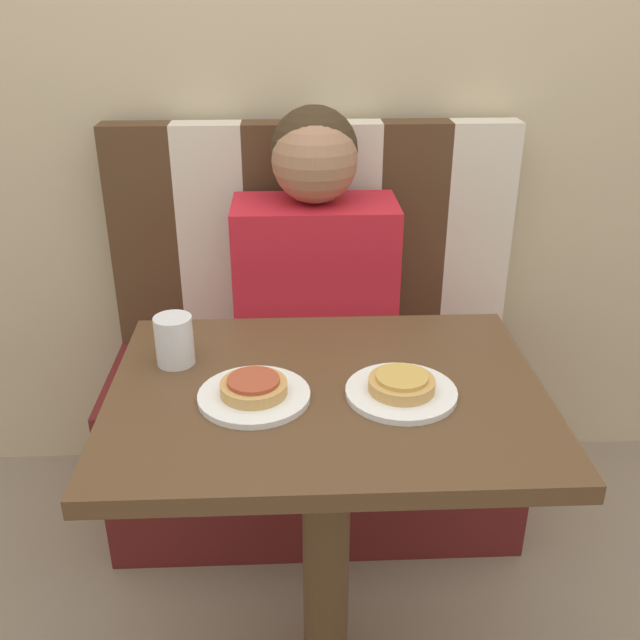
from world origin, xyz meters
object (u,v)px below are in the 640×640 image
(plate_left, at_px, (254,396))
(pizza_right, at_px, (402,383))
(person, at_px, (315,249))
(pizza_left, at_px, (254,386))
(plate_right, at_px, (401,392))
(drinking_cup, at_px, (174,340))

(plate_left, relative_size, pizza_right, 1.68)
(person, relative_size, pizza_left, 5.75)
(plate_right, height_order, pizza_right, pizza_right)
(plate_left, distance_m, plate_right, 0.27)
(plate_left, height_order, drinking_cup, drinking_cup)
(pizza_right, bearing_deg, person, 102.10)
(person, bearing_deg, pizza_right, -77.90)
(plate_left, bearing_deg, pizza_right, -0.00)
(drinking_cup, bearing_deg, pizza_left, -41.60)
(drinking_cup, bearing_deg, plate_right, -18.33)
(pizza_right, relative_size, drinking_cup, 1.22)
(plate_right, bearing_deg, plate_left, 180.00)
(person, relative_size, drinking_cup, 7.02)
(pizza_left, distance_m, pizza_right, 0.27)
(drinking_cup, bearing_deg, plate_left, -41.60)
(pizza_left, xyz_separation_m, pizza_right, (0.27, 0.00, 0.00))
(pizza_right, bearing_deg, plate_right, 90.00)
(pizza_right, distance_m, drinking_cup, 0.46)
(plate_right, relative_size, drinking_cup, 2.05)
(person, xyz_separation_m, drinking_cup, (-0.30, -0.49, -0.01))
(person, height_order, plate_left, person)
(pizza_right, height_order, drinking_cup, drinking_cup)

